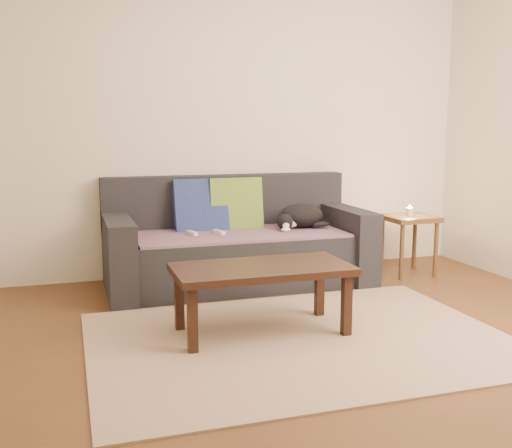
% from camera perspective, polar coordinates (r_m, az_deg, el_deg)
% --- Properties ---
extents(ground, '(4.50, 4.50, 0.00)m').
position_cam_1_polar(ground, '(3.55, 5.18, -11.83)').
color(ground, brown).
rests_on(ground, ground).
extents(back_wall, '(4.50, 0.04, 2.60)m').
position_cam_1_polar(back_wall, '(5.22, -3.22, 9.49)').
color(back_wall, beige).
rests_on(back_wall, ground).
extents(sofa, '(2.10, 0.94, 0.87)m').
position_cam_1_polar(sofa, '(4.90, -1.87, -2.14)').
color(sofa, '#232328').
rests_on(sofa, ground).
extents(throw_blanket, '(1.66, 0.74, 0.02)m').
position_cam_1_polar(throw_blanket, '(4.79, -1.58, -0.93)').
color(throw_blanket, '#3A2546').
rests_on(throw_blanket, sofa).
extents(cushion_navy, '(0.44, 0.23, 0.45)m').
position_cam_1_polar(cushion_navy, '(4.95, -5.30, 1.70)').
color(cushion_navy, '#121F4F').
rests_on(cushion_navy, throw_blanket).
extents(cushion_green, '(0.45, 0.18, 0.46)m').
position_cam_1_polar(cushion_green, '(5.02, -1.95, 1.84)').
color(cushion_green, '#0B4830').
rests_on(cushion_green, throw_blanket).
extents(cat, '(0.47, 0.34, 0.20)m').
position_cam_1_polar(cat, '(5.01, 4.20, 0.73)').
color(cat, black).
rests_on(cat, throw_blanket).
extents(wii_remote_a, '(0.07, 0.15, 0.03)m').
position_cam_1_polar(wii_remote_a, '(4.70, -6.10, -0.87)').
color(wii_remote_a, white).
rests_on(wii_remote_a, throw_blanket).
extents(wii_remote_b, '(0.07, 0.15, 0.03)m').
position_cam_1_polar(wii_remote_b, '(4.73, -3.54, -0.78)').
color(wii_remote_b, white).
rests_on(wii_remote_b, throw_blanket).
extents(side_table, '(0.41, 0.41, 0.52)m').
position_cam_1_polar(side_table, '(5.35, 14.38, -0.20)').
color(side_table, brown).
rests_on(side_table, ground).
extents(candle, '(0.06, 0.06, 0.09)m').
position_cam_1_polar(candle, '(5.33, 14.44, 1.16)').
color(candle, beige).
rests_on(candle, side_table).
extents(rug, '(2.50, 1.80, 0.01)m').
position_cam_1_polar(rug, '(3.68, 4.27, -10.96)').
color(rug, '#9F836D').
rests_on(rug, ground).
extents(coffee_table, '(1.09, 0.54, 0.43)m').
position_cam_1_polar(coffee_table, '(3.69, 0.55, -4.81)').
color(coffee_table, black).
rests_on(coffee_table, rug).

